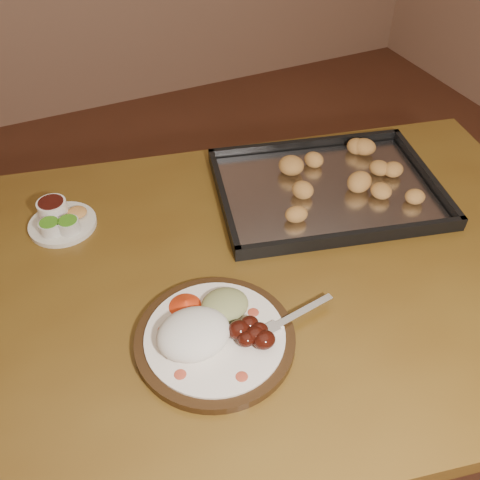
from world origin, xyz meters
name	(u,v)px	position (x,y,z in m)	size (l,w,h in m)	color
ground	(243,388)	(0.00, 0.00, 0.00)	(4.00, 4.00, 0.00)	#592F1E
dining_table	(226,307)	(-0.12, -0.18, 0.65)	(1.65, 1.18, 0.75)	brown
dinner_plate	(212,333)	(-0.21, -0.31, 0.77)	(0.37, 0.28, 0.06)	black
condiment_saucer	(60,219)	(-0.39, 0.11, 0.77)	(0.14, 0.14, 0.05)	silver
baking_tray	(326,187)	(0.20, -0.03, 0.77)	(0.57, 0.48, 0.05)	black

